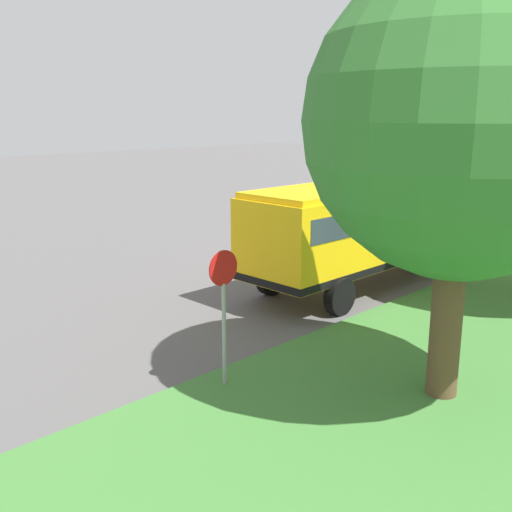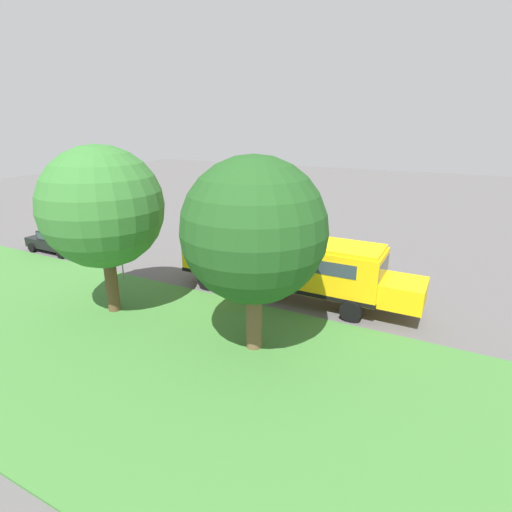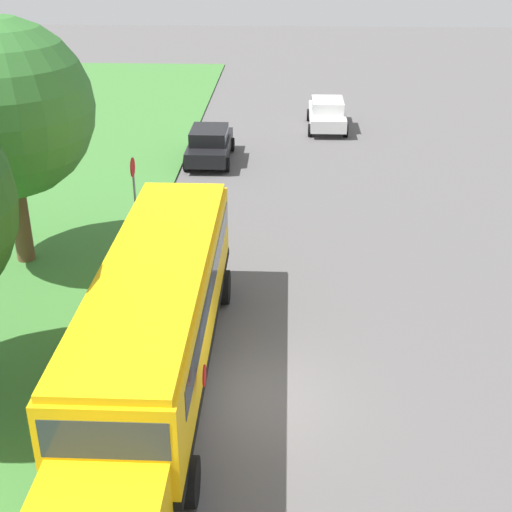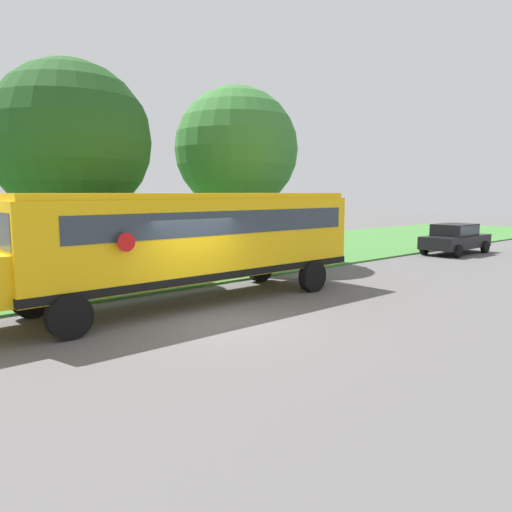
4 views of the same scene
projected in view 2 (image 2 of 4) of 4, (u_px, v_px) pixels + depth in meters
The scene contains 8 objects.
ground_plane at pixel (309, 282), 22.65m from camera, with size 120.00×120.00×0.00m, color #565454.
grass_verge at pixel (210, 376), 14.24m from camera, with size 12.00×80.00×0.08m, color #3D7533.
school_bus at pixel (284, 260), 20.39m from camera, with size 2.85×12.42×3.16m.
car_black_nearest at pixel (57, 240), 27.77m from camera, with size 2.02×4.40×1.56m.
car_white_middle at pixel (71, 216), 34.96m from camera, with size 2.02×4.40×1.56m.
oak_tree_beside_bus at pixel (252, 227), 14.66m from camera, with size 5.42×5.42×7.62m.
oak_tree_roadside_mid at pixel (104, 209), 17.72m from camera, with size 5.42×5.42×7.79m.
stop_sign at pixel (121, 251), 22.46m from camera, with size 0.08×0.68×2.74m.
Camera 2 is at (-19.98, -7.11, 8.62)m, focal length 28.00 mm.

